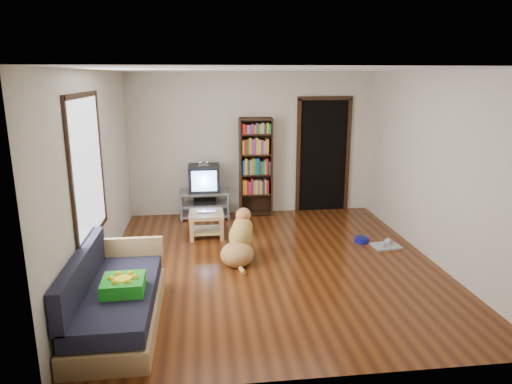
{
  "coord_description": "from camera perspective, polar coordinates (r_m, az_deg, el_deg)",
  "views": [
    {
      "loc": [
        -0.93,
        -5.82,
        2.53
      ],
      "look_at": [
        -0.17,
        0.51,
        0.9
      ],
      "focal_mm": 32.0,
      "sensor_mm": 36.0,
      "label": 1
    }
  ],
  "objects": [
    {
      "name": "wall_front",
      "position": [
        3.66,
        8.28,
        -5.42
      ],
      "size": [
        4.5,
        0.0,
        4.5
      ],
      "primitive_type": "plane",
      "rotation": [
        -1.57,
        0.0,
        0.0
      ],
      "color": "beige",
      "rests_on": "ground"
    },
    {
      "name": "laptop",
      "position": [
        7.32,
        -6.25,
        -2.55
      ],
      "size": [
        0.31,
        0.21,
        0.02
      ],
      "primitive_type": "imported",
      "rotation": [
        0.0,
        0.0,
        -0.07
      ],
      "color": "silver",
      "rests_on": "coffee_table"
    },
    {
      "name": "wall_left",
      "position": [
        6.09,
        -19.26,
        1.9
      ],
      "size": [
        0.0,
        5.0,
        5.0
      ],
      "primitive_type": "plane",
      "rotation": [
        1.57,
        0.0,
        1.57
      ],
      "color": "beige",
      "rests_on": "ground"
    },
    {
      "name": "wall_back",
      "position": [
        8.46,
        -0.51,
        5.99
      ],
      "size": [
        4.5,
        0.0,
        4.5
      ],
      "primitive_type": "plane",
      "rotation": [
        1.57,
        0.0,
        0.0
      ],
      "color": "beige",
      "rests_on": "ground"
    },
    {
      "name": "wall_right",
      "position": [
        6.74,
        21.41,
        2.85
      ],
      "size": [
        0.0,
        5.0,
        5.0
      ],
      "primitive_type": "plane",
      "rotation": [
        1.57,
        0.0,
        -1.57
      ],
      "color": "beige",
      "rests_on": "ground"
    },
    {
      "name": "crt_tv",
      "position": [
        8.29,
        -6.52,
        1.8
      ],
      "size": [
        0.55,
        0.52,
        0.58
      ],
      "color": "black",
      "rests_on": "tv_stand"
    },
    {
      "name": "ground",
      "position": [
        6.41,
        2.04,
        -8.89
      ],
      "size": [
        5.0,
        5.0,
        0.0
      ],
      "primitive_type": "plane",
      "color": "#5B2A0F",
      "rests_on": "ground"
    },
    {
      "name": "dog_bowl",
      "position": [
        7.36,
        13.05,
        -5.82
      ],
      "size": [
        0.22,
        0.22,
        0.08
      ],
      "primitive_type": "cylinder",
      "color": "navy",
      "rests_on": "ground"
    },
    {
      "name": "tv_stand",
      "position": [
        8.38,
        -6.43,
        -1.39
      ],
      "size": [
        0.9,
        0.45,
        0.5
      ],
      "color": "#99999E",
      "rests_on": "ground"
    },
    {
      "name": "sofa",
      "position": [
        5.07,
        -17.29,
        -12.91
      ],
      "size": [
        0.8,
        1.8,
        0.8
      ],
      "color": "tan",
      "rests_on": "ground"
    },
    {
      "name": "green_cushion",
      "position": [
        4.86,
        -16.24,
        -11.08
      ],
      "size": [
        0.43,
        0.43,
        0.14
      ],
      "primitive_type": "cube",
      "rotation": [
        0.0,
        0.0,
        0.03
      ],
      "color": "green",
      "rests_on": "sofa"
    },
    {
      "name": "coffee_table",
      "position": [
        7.39,
        -6.22,
        -3.46
      ],
      "size": [
        0.55,
        0.55,
        0.4
      ],
      "color": "tan",
      "rests_on": "ground"
    },
    {
      "name": "bookshelf",
      "position": [
        8.36,
        -0.04,
        3.81
      ],
      "size": [
        0.6,
        0.3,
        1.8
      ],
      "color": "black",
      "rests_on": "ground"
    },
    {
      "name": "ceiling",
      "position": [
        5.89,
        2.27,
        15.02
      ],
      "size": [
        5.0,
        5.0,
        0.0
      ],
      "primitive_type": "plane",
      "rotation": [
        3.14,
        0.0,
        0.0
      ],
      "color": "white",
      "rests_on": "ground"
    },
    {
      "name": "window",
      "position": [
        5.57,
        -20.31,
        2.81
      ],
      "size": [
        0.03,
        1.46,
        1.7
      ],
      "color": "white",
      "rests_on": "wall_left"
    },
    {
      "name": "dog",
      "position": [
        6.41,
        -2.04,
        -6.3
      ],
      "size": [
        0.61,
        0.9,
        0.74
      ],
      "color": "#BA8F47",
      "rests_on": "ground"
    },
    {
      "name": "doorway",
      "position": [
        8.72,
        8.39,
        4.88
      ],
      "size": [
        1.03,
        0.05,
        2.19
      ],
      "color": "black",
      "rests_on": "wall_back"
    },
    {
      "name": "grey_rag",
      "position": [
        7.25,
        15.95,
        -6.52
      ],
      "size": [
        0.43,
        0.36,
        0.03
      ],
      "primitive_type": "cube",
      "rotation": [
        0.0,
        0.0,
        0.11
      ],
      "color": "#A8A8A8",
      "rests_on": "ground"
    }
  ]
}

